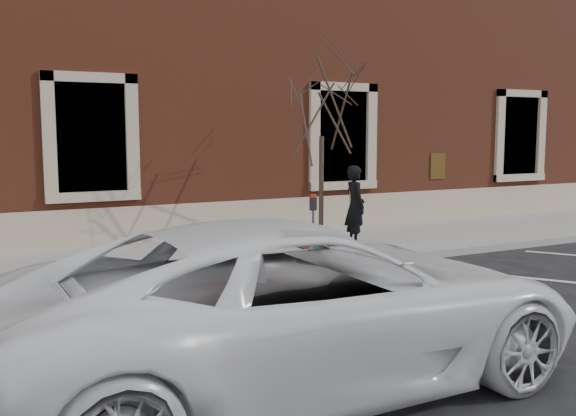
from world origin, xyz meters
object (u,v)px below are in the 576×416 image
parking_meter (313,215)px  man (355,206)px  sapling (322,106)px  white_truck (299,303)px

parking_meter → man: bearing=49.4°
man → parking_meter: bearing=129.4°
sapling → white_truck: 7.39m
man → parking_meter: (-1.48, -0.87, 0.01)m
sapling → white_truck: size_ratio=0.69×
parking_meter → white_truck: size_ratio=0.21×
white_truck → man: bearing=-39.0°
parking_meter → sapling: size_ratio=0.30×
white_truck → sapling: bearing=-33.3°
man → parking_meter: 1.72m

